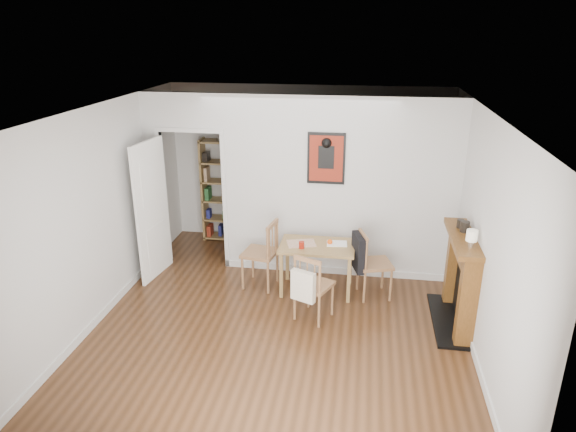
% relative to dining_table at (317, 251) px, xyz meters
% --- Properties ---
extents(ground, '(5.20, 5.20, 0.00)m').
position_rel_dining_table_xyz_m(ground, '(-0.35, -0.79, -0.60)').
color(ground, '#4E2F19').
rests_on(ground, ground).
extents(room_shell, '(5.20, 5.20, 5.20)m').
position_rel_dining_table_xyz_m(room_shell, '(-0.25, 0.55, 0.69)').
color(room_shell, beige).
rests_on(room_shell, ground).
extents(dining_table, '(1.01, 0.64, 0.69)m').
position_rel_dining_table_xyz_m(dining_table, '(0.00, 0.00, 0.00)').
color(dining_table, olive).
rests_on(dining_table, ground).
extents(chair_left, '(0.56, 0.56, 0.98)m').
position_rel_dining_table_xyz_m(chair_left, '(-0.80, 0.03, -0.12)').
color(chair_left, '#906543').
rests_on(chair_left, ground).
extents(chair_right, '(0.62, 0.58, 0.93)m').
position_rel_dining_table_xyz_m(chair_right, '(0.76, -0.03, -0.12)').
color(chair_right, '#906543').
rests_on(chair_right, ground).
extents(chair_front, '(0.59, 0.61, 0.89)m').
position_rel_dining_table_xyz_m(chair_front, '(0.03, -0.71, -0.15)').
color(chair_front, '#906543').
rests_on(chair_front, ground).
extents(bookshelf, '(0.73, 0.29, 1.74)m').
position_rel_dining_table_xyz_m(bookshelf, '(-1.74, 1.61, 0.25)').
color(bookshelf, olive).
rests_on(bookshelf, ground).
extents(fireplace, '(0.45, 1.25, 1.16)m').
position_rel_dining_table_xyz_m(fireplace, '(1.81, -0.54, 0.01)').
color(fireplace, brown).
rests_on(fireplace, ground).
extents(red_glass, '(0.07, 0.07, 0.09)m').
position_rel_dining_table_xyz_m(red_glass, '(-0.20, -0.14, 0.13)').
color(red_glass, maroon).
rests_on(red_glass, dining_table).
extents(orange_fruit, '(0.07, 0.07, 0.07)m').
position_rel_dining_table_xyz_m(orange_fruit, '(0.16, 0.05, 0.12)').
color(orange_fruit, '#FF580D').
rests_on(orange_fruit, dining_table).
extents(placemat, '(0.44, 0.38, 0.00)m').
position_rel_dining_table_xyz_m(placemat, '(-0.22, 0.02, 0.08)').
color(placemat, beige).
rests_on(placemat, dining_table).
extents(notebook, '(0.28, 0.22, 0.01)m').
position_rel_dining_table_xyz_m(notebook, '(0.26, 0.07, 0.09)').
color(notebook, white).
rests_on(notebook, dining_table).
extents(mantel_lamp, '(0.12, 0.12, 0.20)m').
position_rel_dining_table_xyz_m(mantel_lamp, '(1.79, -0.86, 0.68)').
color(mantel_lamp, silver).
rests_on(mantel_lamp, fireplace).
extents(ceramic_jar_a, '(0.11, 0.11, 0.13)m').
position_rel_dining_table_xyz_m(ceramic_jar_a, '(1.79, -0.42, 0.62)').
color(ceramic_jar_a, black).
rests_on(ceramic_jar_a, fireplace).
extents(ceramic_jar_b, '(0.08, 0.08, 0.11)m').
position_rel_dining_table_xyz_m(ceramic_jar_b, '(1.76, -0.28, 0.61)').
color(ceramic_jar_b, black).
rests_on(ceramic_jar_b, fireplace).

